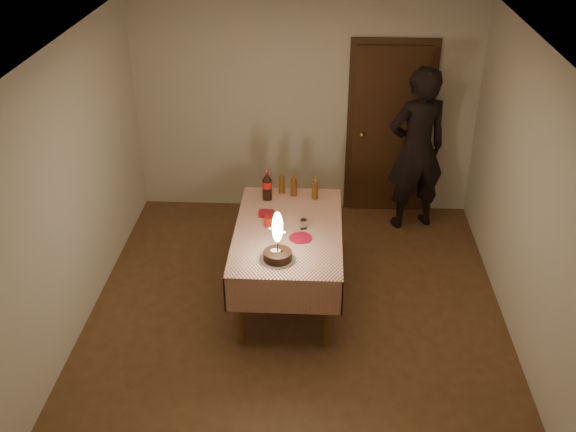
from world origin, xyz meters
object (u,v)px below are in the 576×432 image
object	(u,v)px
red_plate	(301,238)
amber_bottle_left	(282,182)
amber_bottle_right	(315,189)
dining_table	(288,238)
birthday_cake	(278,247)
red_cup	(268,222)
cola_bottle	(267,186)
clear_cup	(304,224)
photographer	(417,149)
amber_bottle_mid	(294,185)

from	to	relation	value
red_plate	amber_bottle_left	distance (m)	0.96
amber_bottle_right	dining_table	bearing A→B (deg)	-110.93
dining_table	birthday_cake	xyz separation A→B (m)	(-0.07, -0.54, 0.23)
red_cup	cola_bottle	bearing A→B (deg)	95.50
red_cup	cola_bottle	size ratio (longest dim) A/B	0.31
clear_cup	amber_bottle_right	size ratio (longest dim) A/B	0.35
photographer	clear_cup	bearing A→B (deg)	-128.88
clear_cup	photographer	world-z (taller)	photographer
amber_bottle_mid	red_plate	bearing A→B (deg)	-83.12
clear_cup	amber_bottle_mid	xyz separation A→B (m)	(-0.12, 0.67, 0.07)
clear_cup	cola_bottle	distance (m)	0.71
amber_bottle_mid	cola_bottle	bearing A→B (deg)	-160.37
birthday_cake	cola_bottle	world-z (taller)	birthday_cake
cola_bottle	amber_bottle_mid	xyz separation A→B (m)	(0.27, 0.10, -0.03)
red_plate	amber_bottle_left	world-z (taller)	amber_bottle_left
dining_table	amber_bottle_mid	distance (m)	0.73
dining_table	red_plate	bearing A→B (deg)	-53.50
cola_bottle	photographer	size ratio (longest dim) A/B	0.16
dining_table	amber_bottle_right	xyz separation A→B (m)	(0.24, 0.63, 0.22)
cola_bottle	photographer	bearing A→B (deg)	30.26
dining_table	amber_bottle_left	distance (m)	0.79
cola_bottle	clear_cup	bearing A→B (deg)	-55.83
amber_bottle_left	amber_bottle_right	xyz separation A→B (m)	(0.35, -0.13, 0.00)
birthday_cake	red_cup	size ratio (longest dim) A/B	4.77
clear_cup	dining_table	bearing A→B (deg)	-172.39
red_plate	photographer	bearing A→B (deg)	53.89
birthday_cake	amber_bottle_left	distance (m)	1.30
amber_bottle_left	amber_bottle_right	size ratio (longest dim) A/B	1.00
cola_bottle	amber_bottle_mid	distance (m)	0.29
birthday_cake	clear_cup	distance (m)	0.61
dining_table	amber_bottle_mid	bearing A→B (deg)	88.26
amber_bottle_mid	red_cup	bearing A→B (deg)	-107.97
clear_cup	red_cup	bearing A→B (deg)	177.63
birthday_cake	clear_cup	xyz separation A→B (m)	(0.21, 0.56, -0.08)
birthday_cake	cola_bottle	distance (m)	1.16
dining_table	photographer	size ratio (longest dim) A/B	0.89
amber_bottle_right	amber_bottle_mid	xyz separation A→B (m)	(-0.22, 0.07, 0.00)
amber_bottle_mid	amber_bottle_left	bearing A→B (deg)	155.12
dining_table	amber_bottle_mid	world-z (taller)	amber_bottle_mid
dining_table	amber_bottle_right	size ratio (longest dim) A/B	6.75
red_plate	cola_bottle	distance (m)	0.87
cola_bottle	amber_bottle_right	distance (m)	0.49
dining_table	birthday_cake	size ratio (longest dim) A/B	3.61
red_cup	amber_bottle_mid	xyz separation A→B (m)	(0.21, 0.66, 0.07)
birthday_cake	amber_bottle_right	world-z (taller)	birthday_cake
birthday_cake	cola_bottle	size ratio (longest dim) A/B	1.50
red_cup	clear_cup	bearing A→B (deg)	-2.37
clear_cup	amber_bottle_right	world-z (taller)	amber_bottle_right
clear_cup	amber_bottle_right	bearing A→B (deg)	81.13
clear_cup	amber_bottle_mid	size ratio (longest dim) A/B	0.35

